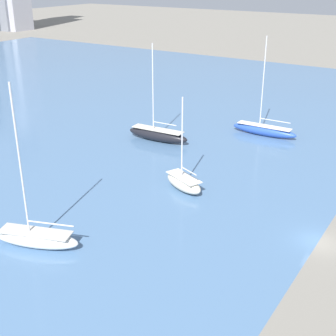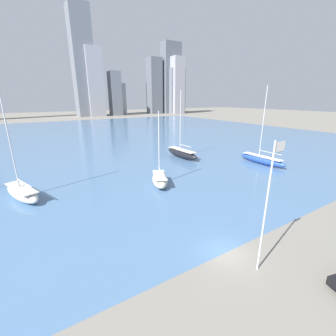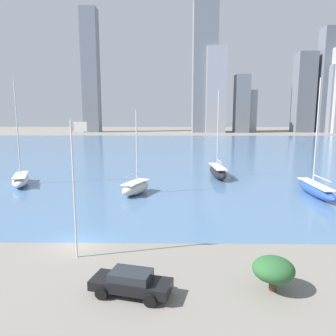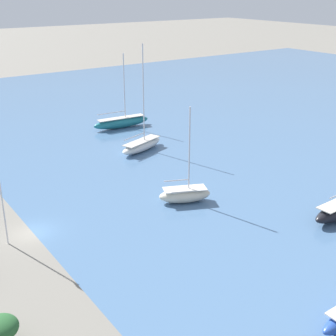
% 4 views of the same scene
% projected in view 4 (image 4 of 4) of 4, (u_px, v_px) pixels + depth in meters
% --- Properties ---
extents(ground_plane, '(500.00, 500.00, 0.00)m').
position_uv_depth(ground_plane, '(33.00, 233.00, 48.60)').
color(ground_plane, gray).
extents(flag_pole, '(1.24, 0.14, 10.60)m').
position_uv_depth(flag_pole, '(1.00, 191.00, 44.39)').
color(flag_pole, silver).
rests_on(flag_pole, ground_plane).
extents(yard_shrub, '(2.61, 2.61, 2.18)m').
position_uv_depth(yard_shrub, '(0.00, 328.00, 33.04)').
color(yard_shrub, '#4C3823').
rests_on(yard_shrub, ground_plane).
extents(sailboat_white, '(5.13, 9.03, 16.17)m').
position_uv_depth(sailboat_white, '(142.00, 145.00, 72.42)').
color(sailboat_white, white).
rests_on(sailboat_white, harbor_water).
extents(sailboat_teal, '(2.72, 10.79, 13.13)m').
position_uv_depth(sailboat_teal, '(121.00, 122.00, 84.09)').
color(sailboat_teal, '#1E757F').
rests_on(sailboat_teal, harbor_water).
extents(sailboat_cream, '(4.55, 6.57, 11.53)m').
position_uv_depth(sailboat_cream, '(185.00, 194.00, 55.19)').
color(sailboat_cream, beige).
rests_on(sailboat_cream, harbor_water).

